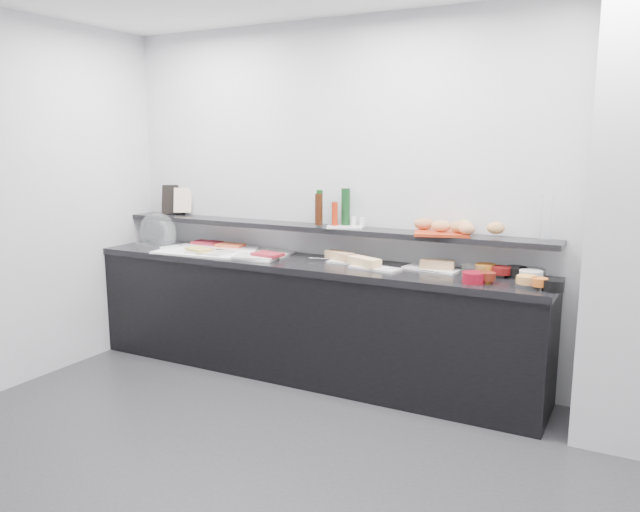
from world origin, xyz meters
The scene contains 55 objects.
ground centered at (0.00, 0.00, 0.00)m, with size 5.00×5.00×0.00m, color #2D2D30.
back_wall centered at (0.00, 2.00, 1.35)m, with size 5.00×0.02×2.70m, color silver.
column centered at (1.50, 1.65, 1.35)m, with size 0.50×0.50×2.70m, color silver.
buffet_cabinet centered at (-0.70, 1.70, 0.42)m, with size 3.60×0.60×0.85m, color black.
counter_top centered at (-0.70, 1.70, 0.88)m, with size 3.62×0.62×0.05m, color black.
wall_shelf centered at (-0.70, 1.88, 1.13)m, with size 3.60×0.25×0.04m, color black.
cloche_base centered at (-2.11, 1.67, 0.92)m, with size 0.39×0.26×0.04m, color silver.
cloche_dome centered at (-2.15, 1.68, 1.03)m, with size 0.42×0.28×0.34m, color white.
linen_runner centered at (-1.46, 1.68, 0.91)m, with size 1.07×0.51×0.01m, color white.
platter_meat_a centered at (-1.71, 1.78, 0.92)m, with size 0.34×0.23×0.01m, color white.
food_meat_a centered at (-1.75, 1.84, 0.94)m, with size 0.24×0.15×0.02m, color maroon.
platter_salmon centered at (-1.40, 1.81, 0.92)m, with size 0.33×0.22×0.01m, color white.
food_salmon centered at (-1.50, 1.83, 0.94)m, with size 0.23×0.14×0.02m, color #D64E2B.
platter_cheese centered at (-1.51, 1.57, 0.92)m, with size 0.34×0.23×0.01m, color silver.
food_cheese centered at (-1.59, 1.54, 0.94)m, with size 0.21×0.13×0.02m, color gold.
platter_meat_b centered at (-1.07, 1.58, 0.92)m, with size 0.33×0.22×0.01m, color white.
food_meat_b centered at (-0.99, 1.61, 0.94)m, with size 0.23×0.15×0.02m, color maroon.
sandwich_plate_left centered at (-0.38, 1.77, 0.91)m, with size 0.32×0.14×0.01m, color silver.
sandwich_food_left centered at (-0.47, 1.80, 0.94)m, with size 0.25×0.09×0.06m, color tan.
tongs_left centered at (-0.62, 1.75, 0.92)m, with size 0.01×0.01×0.16m, color silver.
sandwich_plate_mid centered at (-0.12, 1.66, 0.91)m, with size 0.36×0.16×0.01m, color silver.
sandwich_food_mid centered at (-0.21, 1.66, 0.94)m, with size 0.26×0.10×0.06m, color #E9BF7A.
tongs_mid centered at (-0.09, 1.64, 0.92)m, with size 0.01×0.01×0.16m, color silver.
sandwich_plate_right centered at (0.25, 1.82, 0.91)m, with size 0.39×0.17×0.01m, color white.
sandwich_food_right centered at (0.29, 1.82, 0.94)m, with size 0.23×0.09×0.06m, color tan.
tongs_right centered at (0.27, 1.69, 0.92)m, with size 0.01×0.01×0.16m, color silver.
bowl_glass_fruit centered at (0.55, 1.77, 0.94)m, with size 0.16×0.16×0.07m, color silver.
fill_glass_fruit centered at (0.62, 1.84, 0.95)m, with size 0.14×0.14×0.05m, color orange.
bowl_black_jam centered at (0.81, 1.86, 0.94)m, with size 0.14×0.14×0.07m, color black.
fill_black_jam centered at (0.73, 1.80, 0.95)m, with size 0.13×0.13×0.05m, color #5C0D0D.
bowl_glass_cream centered at (0.92, 1.84, 0.94)m, with size 0.17×0.17×0.07m, color silver.
fill_glass_cream centered at (0.93, 1.76, 0.95)m, with size 0.15×0.15×0.05m, color silver.
bowl_red_jam centered at (0.61, 1.54, 0.94)m, with size 0.15×0.15×0.07m, color maroon.
fill_red_jam centered at (0.69, 1.57, 0.95)m, with size 0.10×0.10×0.05m, color #55170C.
bowl_glass_salmon centered at (0.94, 1.57, 0.94)m, with size 0.15×0.15×0.07m, color white.
fill_glass_salmon centered at (0.93, 1.59, 0.95)m, with size 0.12×0.12×0.05m, color #F49A3B.
bowl_black_fruit centered at (1.09, 1.55, 0.94)m, with size 0.13×0.13×0.07m, color black.
fill_black_fruit centered at (1.01, 1.55, 0.95)m, with size 0.10×0.10×0.05m, color #CE5C1C.
framed_print centered at (-2.21, 1.97, 1.28)m, with size 0.21×0.02×0.26m, color black.
print_art centered at (-2.10, 1.96, 1.28)m, with size 0.16×0.00×0.22m, color beige.
condiment_tray centered at (-0.46, 1.86, 1.16)m, with size 0.26×0.16×0.01m, color white.
bottle_green_a centered at (-0.70, 1.92, 1.29)m, with size 0.05×0.05×0.26m, color #103A13.
bottle_brown centered at (-0.66, 1.83, 1.28)m, with size 0.06×0.06×0.24m, color #321609.
bottle_green_b centered at (-0.48, 1.93, 1.30)m, with size 0.07×0.07×0.28m, color #0F3716.
bottle_hot centered at (-0.54, 1.86, 1.25)m, with size 0.05×0.05×0.18m, color #A3230B.
shaker_salt centered at (-0.32, 1.88, 1.20)m, with size 0.04×0.04×0.07m, color white.
shaker_pepper centered at (-0.41, 1.91, 1.20)m, with size 0.04×0.04×0.07m, color silver.
bread_tray centered at (0.30, 1.85, 1.16)m, with size 0.37×0.26×0.02m, color #A72E12.
bread_roll_nw centered at (0.15, 1.92, 1.21)m, with size 0.14×0.09×0.08m, color #AE6B42.
bread_roll_n centered at (0.43, 1.94, 1.21)m, with size 0.12×0.08×0.08m, color tan.
bread_roll_ne centered at (0.65, 1.92, 1.21)m, with size 0.12×0.08×0.08m, color tan.
bread_roll_se centered at (0.48, 1.80, 1.21)m, with size 0.12×0.08×0.08m, color #D38950.
bread_roll_midw centered at (0.29, 1.85, 1.21)m, with size 0.14×0.09×0.08m, color #C8834C.
bread_roll_mide centered at (0.42, 1.85, 1.21)m, with size 0.12×0.08×0.08m, color #AE7842.
carafe centered at (0.98, 1.90, 1.30)m, with size 0.09×0.09×0.30m, color white.
Camera 1 is at (1.56, -2.34, 1.79)m, focal length 35.00 mm.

